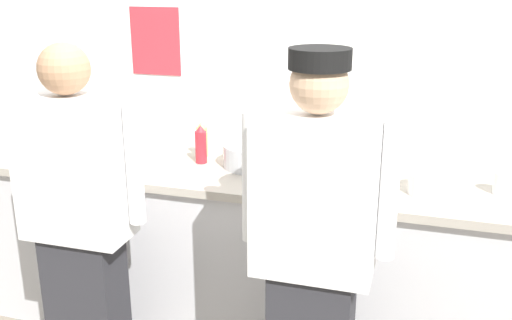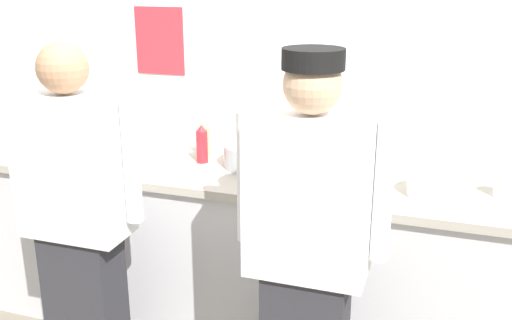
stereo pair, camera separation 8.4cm
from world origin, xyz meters
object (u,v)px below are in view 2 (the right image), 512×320
(chef_near_left, at_px, (78,217))
(squeeze_bottle_spare, at_px, (202,144))
(ramekin_orange_sauce, at_px, (370,182))
(deli_cup, at_px, (505,186))
(chefs_knife, at_px, (319,169))
(mixing_bowl_steel, at_px, (254,155))
(squeeze_bottle_primary, at_px, (204,139))
(ramekin_yellow_sauce, at_px, (271,181))
(chef_center, at_px, (308,249))
(plate_stack_rear, at_px, (432,185))
(sheet_tray, at_px, (136,155))
(ramekin_green_sauce, at_px, (93,140))
(squeeze_bottle_secondary, at_px, (369,151))
(plate_stack_front, at_px, (37,145))

(chef_near_left, distance_m, squeeze_bottle_spare, 0.77)
(ramekin_orange_sauce, relative_size, deli_cup, 0.79)
(chefs_knife, bearing_deg, mixing_bowl_steel, -171.85)
(squeeze_bottle_primary, bearing_deg, ramekin_orange_sauce, -11.98)
(ramekin_yellow_sauce, bearing_deg, chef_center, -58.59)
(plate_stack_rear, relative_size, chefs_knife, 0.77)
(squeeze_bottle_primary, height_order, ramekin_yellow_sauce, squeeze_bottle_primary)
(sheet_tray, height_order, ramekin_yellow_sauce, ramekin_yellow_sauce)
(chef_center, xyz_separation_m, ramekin_green_sauce, (-1.47, 0.82, 0.07))
(squeeze_bottle_secondary, bearing_deg, ramekin_yellow_sauce, -133.70)
(chef_near_left, xyz_separation_m, squeeze_bottle_spare, (0.28, 0.69, 0.16))
(squeeze_bottle_spare, xyz_separation_m, chefs_knife, (0.60, 0.07, -0.09))
(chefs_knife, bearing_deg, chef_near_left, -139.10)
(ramekin_green_sauce, bearing_deg, squeeze_bottle_spare, -8.78)
(plate_stack_rear, distance_m, mixing_bowl_steel, 0.88)
(mixing_bowl_steel, xyz_separation_m, ramekin_green_sauce, (-1.01, 0.09, -0.04))
(ramekin_green_sauce, bearing_deg, squeeze_bottle_primary, -0.97)
(squeeze_bottle_primary, xyz_separation_m, squeeze_bottle_secondary, (0.86, 0.08, -0.00))
(plate_stack_rear, bearing_deg, sheet_tray, 176.93)
(chef_center, distance_m, ramekin_yellow_sauce, 0.57)
(chef_center, relative_size, ramekin_orange_sauce, 19.82)
(squeeze_bottle_secondary, xyz_separation_m, ramekin_green_sauce, (-1.56, -0.07, -0.07))
(squeeze_bottle_secondary, bearing_deg, squeeze_bottle_spare, -167.67)
(squeeze_bottle_primary, xyz_separation_m, ramekin_orange_sauce, (0.91, -0.19, -0.07))
(chefs_knife, bearing_deg, ramekin_orange_sauce, -30.62)
(squeeze_bottle_primary, xyz_separation_m, squeeze_bottle_spare, (0.03, -0.10, 0.00))
(ramekin_yellow_sauce, bearing_deg, mixing_bowl_steel, 123.97)
(sheet_tray, height_order, ramekin_orange_sauce, ramekin_orange_sauce)
(chefs_knife, bearing_deg, ramekin_yellow_sauce, -118.30)
(plate_stack_rear, xyz_separation_m, chefs_knife, (-0.55, 0.18, -0.04))
(chef_near_left, xyz_separation_m, ramekin_yellow_sauce, (0.72, 0.47, 0.09))
(mixing_bowl_steel, distance_m, ramekin_green_sauce, 1.01)
(sheet_tray, distance_m, ramekin_green_sauce, 0.39)
(squeeze_bottle_spare, relative_size, ramekin_green_sauce, 2.06)
(sheet_tray, bearing_deg, chefs_knife, 5.99)
(squeeze_bottle_spare, bearing_deg, chefs_knife, 6.79)
(ramekin_green_sauce, distance_m, ramekin_orange_sauce, 1.62)
(mixing_bowl_steel, relative_size, ramekin_yellow_sauce, 3.48)
(chef_center, xyz_separation_m, plate_stack_front, (-1.65, 0.56, 0.10))
(chef_near_left, distance_m, chef_center, 1.02)
(plate_stack_front, bearing_deg, ramekin_yellow_sauce, -3.25)
(plate_stack_front, xyz_separation_m, ramekin_green_sauce, (0.18, 0.26, -0.03))
(sheet_tray, xyz_separation_m, squeeze_bottle_primary, (0.34, 0.13, 0.08))
(chef_center, bearing_deg, mixing_bowl_steel, 122.29)
(squeeze_bottle_primary, bearing_deg, deli_cup, -5.01)
(squeeze_bottle_secondary, bearing_deg, chefs_knife, -154.31)
(plate_stack_rear, bearing_deg, mixing_bowl_steel, 171.12)
(mixing_bowl_steel, height_order, ramekin_green_sauce, mixing_bowl_steel)
(plate_stack_front, bearing_deg, mixing_bowl_steel, 8.27)
(plate_stack_front, bearing_deg, chef_center, -18.84)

